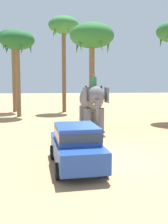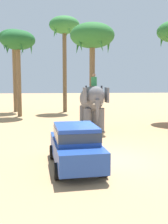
# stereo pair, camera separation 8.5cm
# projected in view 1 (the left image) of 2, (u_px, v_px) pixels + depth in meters

# --- Properties ---
(ground_plane) EXTENTS (120.00, 120.00, 0.00)m
(ground_plane) POSITION_uv_depth(u_px,v_px,m) (109.00, 160.00, 11.64)
(ground_plane) COLOR tan
(car_sedan_foreground) EXTENTS (2.17, 4.24, 1.70)m
(car_sedan_foreground) POSITION_uv_depth(u_px,v_px,m) (76.00, 144.00, 10.58)
(car_sedan_foreground) COLOR #23479E
(car_sedan_foreground) RESTS_ON ground
(elephant_with_mahout) EXTENTS (1.79, 3.92, 3.88)m
(elephant_with_mahout) POSITION_uv_depth(u_px,v_px,m) (92.00, 101.00, 18.35)
(elephant_with_mahout) COLOR slate
(elephant_with_mahout) RESTS_ON ground
(palm_tree_behind_elephant) EXTENTS (3.20, 3.20, 8.80)m
(palm_tree_behind_elephant) POSITION_uv_depth(u_px,v_px,m) (13.00, 41.00, 28.51)
(palm_tree_behind_elephant) COLOR brown
(palm_tree_behind_elephant) RESTS_ON ground
(palm_tree_near_hut) EXTENTS (3.20, 3.20, 10.12)m
(palm_tree_near_hut) POSITION_uv_depth(u_px,v_px,m) (64.00, 29.00, 28.30)
(palm_tree_near_hut) COLOR brown
(palm_tree_near_hut) RESTS_ON ground
(palm_tree_far_back) EXTENTS (3.20, 3.20, 8.02)m
(palm_tree_far_back) POSITION_uv_depth(u_px,v_px,m) (17.00, 42.00, 24.73)
(palm_tree_far_back) COLOR brown
(palm_tree_far_back) RESTS_ON ground
(palm_tree_leaning_seaward) EXTENTS (3.20, 3.20, 7.54)m
(palm_tree_leaning_seaward) POSITION_uv_depth(u_px,v_px,m) (92.00, 38.00, 19.36)
(palm_tree_leaning_seaward) COLOR brown
(palm_tree_leaning_seaward) RESTS_ON ground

